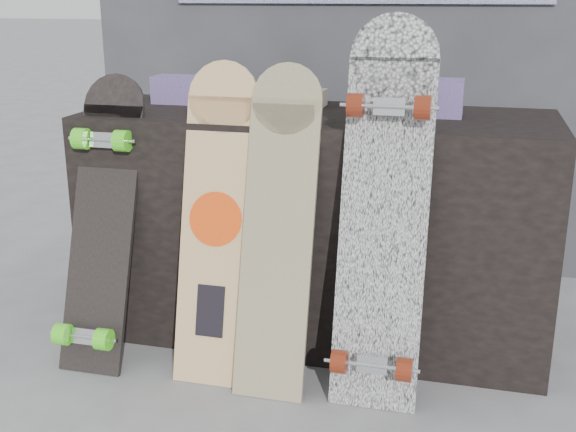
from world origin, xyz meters
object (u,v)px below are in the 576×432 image
(longboard_geisha, at_px, (217,214))
(vendor_table, at_px, (317,225))
(longboard_celtic, at_px, (279,220))
(skateboard_dark, at_px, (102,218))
(longboard_cascadia, at_px, (384,207))

(longboard_geisha, bearing_deg, vendor_table, 55.49)
(vendor_table, height_order, longboard_celtic, longboard_celtic)
(vendor_table, bearing_deg, skateboard_dark, -150.83)
(skateboard_dark, bearing_deg, longboard_celtic, -1.43)
(skateboard_dark, bearing_deg, longboard_cascadia, -0.56)
(longboard_celtic, relative_size, longboard_cascadia, 0.87)
(longboard_geisha, distance_m, skateboard_dark, 0.40)
(longboard_geisha, bearing_deg, skateboard_dark, -179.57)
(vendor_table, relative_size, longboard_celtic, 1.61)
(longboard_cascadia, xyz_separation_m, skateboard_dark, (-0.93, 0.01, -0.11))
(vendor_table, bearing_deg, longboard_celtic, -95.75)
(vendor_table, height_order, skateboard_dark, skateboard_dark)
(longboard_geisha, height_order, longboard_cascadia, longboard_cascadia)
(longboard_cascadia, relative_size, skateboard_dark, 1.22)
(longboard_geisha, relative_size, longboard_cascadia, 0.87)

